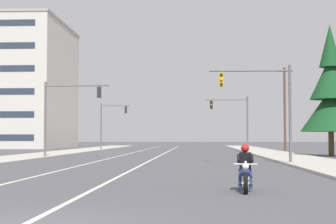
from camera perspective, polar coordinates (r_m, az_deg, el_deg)
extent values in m
cube|color=beige|center=(55.56, -0.53, -4.35)|extent=(0.16, 100.00, 0.01)
cube|color=beige|center=(55.88, -4.20, -4.33)|extent=(0.16, 100.00, 0.01)
cube|color=#ADA89E|center=(51.03, 11.46, -4.37)|extent=(4.40, 110.00, 0.14)
cube|color=#ADA89E|center=(52.34, -12.59, -4.32)|extent=(4.40, 110.00, 0.14)
cylinder|color=black|center=(16.54, 8.00, -7.27)|extent=(0.17, 0.65, 0.64)
cylinder|color=black|center=(18.08, 7.93, -6.87)|extent=(0.17, 0.65, 0.64)
cylinder|color=silver|center=(16.62, 7.99, -6.16)|extent=(0.09, 0.33, 0.68)
sphere|color=white|center=(16.46, 7.99, -5.55)|extent=(0.20, 0.20, 0.20)
cylinder|color=silver|center=(16.65, 7.98, -5.34)|extent=(0.70, 0.10, 0.04)
ellipsoid|color=navy|center=(17.17, 7.96, -6.16)|extent=(0.36, 0.58, 0.28)
cube|color=silver|center=(17.31, 7.96, -6.90)|extent=(0.27, 0.46, 0.24)
cube|color=black|center=(17.62, 7.95, -6.27)|extent=(0.32, 0.54, 0.12)
cube|color=navy|center=(18.01, 7.93, -5.93)|extent=(0.23, 0.37, 0.08)
cylinder|color=silver|center=(17.71, 7.49, -7.03)|extent=(0.12, 0.55, 0.08)
cube|color=black|center=(17.55, 7.94, -5.04)|extent=(0.38, 0.27, 0.56)
sphere|color=#B21919|center=(17.52, 7.93, -3.70)|extent=(0.26, 0.26, 0.26)
cylinder|color=navy|center=(17.44, 8.42, -6.30)|extent=(0.17, 0.45, 0.30)
cylinder|color=navy|center=(17.28, 8.50, -7.33)|extent=(0.12, 0.16, 0.35)
cylinder|color=black|center=(17.29, 8.61, -4.74)|extent=(0.14, 0.53, 0.27)
cylinder|color=navy|center=(17.43, 7.49, -6.31)|extent=(0.17, 0.45, 0.30)
cylinder|color=navy|center=(17.28, 7.43, -7.34)|extent=(0.12, 0.16, 0.35)
cylinder|color=black|center=(17.29, 7.28, -4.75)|extent=(0.14, 0.53, 0.27)
cylinder|color=#56565B|center=(35.33, 12.45, -0.25)|extent=(0.18, 0.18, 6.20)
cylinder|color=#56565B|center=(35.20, 8.37, 4.22)|extent=(5.03, 0.15, 0.11)
cube|color=#B79319|center=(35.00, 5.50, 3.34)|extent=(0.30, 0.24, 0.90)
sphere|color=black|center=(34.88, 5.52, 3.86)|extent=(0.18, 0.18, 0.18)
sphere|color=orange|center=(34.84, 5.52, 3.37)|extent=(0.18, 0.18, 0.18)
sphere|color=black|center=(34.81, 5.52, 2.87)|extent=(0.18, 0.18, 0.18)
cylinder|color=#56565B|center=(46.11, -12.52, -0.79)|extent=(0.18, 0.18, 6.20)
cylinder|color=#56565B|center=(45.49, -9.35, 2.68)|extent=(5.25, 0.43, 0.11)
cube|color=black|center=(44.98, -7.10, 2.02)|extent=(0.31, 0.26, 0.90)
sphere|color=black|center=(45.16, -7.05, 2.38)|extent=(0.18, 0.18, 0.18)
sphere|color=orange|center=(45.13, -7.05, 2.00)|extent=(0.18, 0.18, 0.18)
sphere|color=black|center=(45.11, -7.06, 1.62)|extent=(0.18, 0.18, 0.18)
cylinder|color=#56565B|center=(61.73, 8.18, -1.28)|extent=(0.18, 0.18, 6.20)
cylinder|color=#56565B|center=(61.77, 6.00, 1.26)|extent=(4.66, 0.29, 0.11)
cube|color=black|center=(61.73, 4.49, 0.75)|extent=(0.31, 0.25, 0.90)
sphere|color=black|center=(61.59, 4.49, 1.04)|extent=(0.18, 0.18, 0.18)
sphere|color=orange|center=(61.58, 4.49, 0.76)|extent=(0.18, 0.18, 0.18)
sphere|color=black|center=(61.56, 4.49, 0.48)|extent=(0.18, 0.18, 0.18)
cylinder|color=#56565B|center=(73.13, -6.89, -1.49)|extent=(0.18, 0.18, 6.20)
cylinder|color=#56565B|center=(72.99, -5.40, 0.66)|extent=(3.81, 0.21, 0.11)
cube|color=black|center=(72.82, -4.36, 0.23)|extent=(0.31, 0.25, 0.90)
sphere|color=black|center=(72.99, -4.35, 0.46)|extent=(0.18, 0.18, 0.18)
sphere|color=orange|center=(72.97, -4.35, 0.23)|extent=(0.18, 0.18, 0.18)
sphere|color=black|center=(72.96, -4.35, -0.01)|extent=(0.18, 0.18, 0.18)
cylinder|color=#4C3828|center=(63.57, 11.92, 0.23)|extent=(0.26, 0.26, 9.56)
cube|color=#4C3828|center=(63.94, 11.88, 4.15)|extent=(1.86, 0.12, 0.12)
cylinder|color=slate|center=(63.83, 11.18, 4.24)|extent=(0.08, 0.08, 0.12)
cylinder|color=slate|center=(64.08, 12.57, 4.23)|extent=(0.08, 0.08, 0.12)
cylinder|color=#4C3828|center=(51.10, 16.44, -3.17)|extent=(0.49, 0.49, 2.19)
cone|color=#14421E|center=(51.15, 16.40, 0.20)|extent=(5.34, 5.34, 3.83)
cone|color=#14421E|center=(51.37, 16.36, 3.40)|extent=(3.63, 3.63, 3.83)
cone|color=#14421E|center=(51.75, 16.32, 6.57)|extent=(1.92, 1.92, 3.83)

